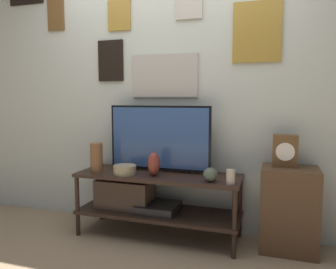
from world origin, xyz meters
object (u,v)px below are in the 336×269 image
object	(u,v)px
vase_urn_stoneware	(154,164)
candle_jar	(231,177)
vase_round_glass	(210,175)
vase_tall_ceramic	(97,158)
vase_wide_bowl	(125,170)
television	(159,138)
mantel_clock	(285,151)

from	to	relation	value
vase_urn_stoneware	candle_jar	bearing A→B (deg)	-6.24
vase_round_glass	vase_tall_ceramic	distance (m)	1.08
candle_jar	vase_wide_bowl	bearing A→B (deg)	176.90
television	vase_urn_stoneware	world-z (taller)	television
vase_tall_ceramic	vase_wide_bowl	bearing A→B (deg)	-0.94
candle_jar	mantel_clock	bearing A→B (deg)	31.75
candle_jar	mantel_clock	xyz separation A→B (m)	(0.41, 0.25, 0.19)
vase_round_glass	vase_wide_bowl	bearing A→B (deg)	178.06
vase_wide_bowl	candle_jar	bearing A→B (deg)	-3.10
mantel_clock	vase_wide_bowl	bearing A→B (deg)	-171.59
vase_urn_stoneware	vase_wide_bowl	bearing A→B (deg)	-175.24
vase_round_glass	candle_jar	bearing A→B (deg)	-8.44
mantel_clock	vase_urn_stoneware	bearing A→B (deg)	-170.69
vase_urn_stoneware	vase_round_glass	xyz separation A→B (m)	(0.51, -0.05, -0.05)
television	candle_jar	distance (m)	0.79
vase_urn_stoneware	mantel_clock	size ratio (longest dim) A/B	0.79
candle_jar	vase_tall_ceramic	bearing A→B (deg)	177.40
vase_round_glass	vase_tall_ceramic	bearing A→B (deg)	178.33
vase_round_glass	mantel_clock	world-z (taller)	mantel_clock
vase_wide_bowl	mantel_clock	size ratio (longest dim) A/B	0.77
television	vase_tall_ceramic	size ratio (longest dim) A/B	3.57
television	vase_urn_stoneware	size ratio (longest dim) A/B	4.55
vase_round_glass	vase_tall_ceramic	xyz separation A→B (m)	(-1.07, 0.03, 0.08)
vase_round_glass	vase_tall_ceramic	world-z (taller)	vase_tall_ceramic
vase_tall_ceramic	vase_urn_stoneware	bearing A→B (deg)	1.84
vase_urn_stoneware	candle_jar	world-z (taller)	vase_urn_stoneware
vase_tall_ceramic	television	bearing A→B (deg)	20.84
vase_wide_bowl	mantel_clock	world-z (taller)	mantel_clock
vase_urn_stoneware	vase_wide_bowl	xyz separation A→B (m)	(-0.27, -0.02, -0.07)
vase_urn_stoneware	vase_wide_bowl	distance (m)	0.28
vase_wide_bowl	candle_jar	world-z (taller)	candle_jar
vase_wide_bowl	mantel_clock	xyz separation A→B (m)	(1.36, 0.20, 0.21)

